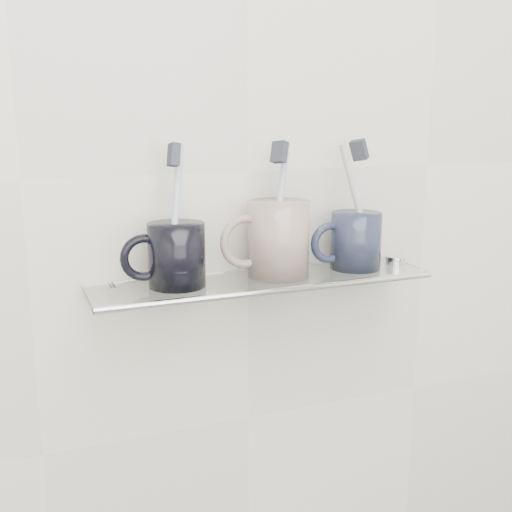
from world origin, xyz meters
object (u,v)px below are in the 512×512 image
mug_left (177,255)px  mug_right (356,241)px  mug_center (279,239)px  shelf_glass (263,281)px

mug_left → mug_right: bearing=-12.9°
mug_left → mug_right: size_ratio=1.02×
mug_center → mug_right: (0.13, 0.00, -0.01)m
mug_center → mug_right: mug_center is taller
mug_center → mug_right: 0.13m
shelf_glass → mug_left: bearing=177.7°
shelf_glass → mug_right: (0.16, 0.00, 0.05)m
shelf_glass → mug_right: size_ratio=5.75×
shelf_glass → mug_left: (-0.13, 0.00, 0.05)m
mug_center → mug_right: bearing=-1.6°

